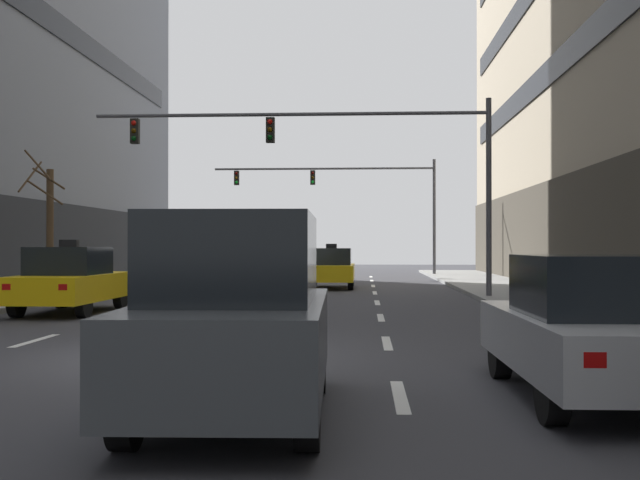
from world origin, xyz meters
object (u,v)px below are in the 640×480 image
(taxi_driving_5, at_px, (195,262))
(traffic_signal_1, at_px, (354,190))
(taxi_driving_1, at_px, (281,259))
(car_driving_6, at_px, (264,266))
(car_driving_0, at_px, (237,316))
(car_driving_4, at_px, (235,274))
(traffic_signal_0, at_px, (343,150))
(car_parked_1, at_px, (594,328))
(taxi_driving_2, at_px, (332,268))
(street_tree_0, at_px, (49,225))
(taxi_driving_3, at_px, (71,280))

(taxi_driving_5, bearing_deg, traffic_signal_1, 52.74)
(taxi_driving_1, xyz_separation_m, traffic_signal_1, (3.83, 4.42, 3.98))
(car_driving_6, bearing_deg, car_driving_0, -83.30)
(car_driving_4, distance_m, traffic_signal_0, 5.63)
(car_parked_1, bearing_deg, taxi_driving_2, 99.79)
(taxi_driving_5, height_order, street_tree_0, street_tree_0)
(traffic_signal_0, bearing_deg, car_parked_1, -78.59)
(car_driving_0, bearing_deg, car_parked_1, 16.02)
(taxi_driving_2, bearing_deg, traffic_signal_1, 86.47)
(traffic_signal_0, bearing_deg, car_driving_6, 112.82)
(taxi_driving_2, height_order, car_driving_6, taxi_driving_2)
(car_driving_6, bearing_deg, street_tree_0, -128.92)
(car_parked_1, distance_m, traffic_signal_1, 36.57)
(car_driving_6, bearing_deg, taxi_driving_2, -37.38)
(taxi_driving_3, bearing_deg, taxi_driving_5, 90.45)
(taxi_driving_5, bearing_deg, car_driving_6, -17.11)
(taxi_driving_3, height_order, car_parked_1, taxi_driving_3)
(taxi_driving_2, height_order, car_driving_4, taxi_driving_2)
(taxi_driving_3, relative_size, car_driving_6, 1.00)
(street_tree_0, bearing_deg, car_parked_1, -51.86)
(taxi_driving_1, xyz_separation_m, car_driving_4, (-0.06, -14.49, -0.24))
(taxi_driving_3, height_order, street_tree_0, street_tree_0)
(car_driving_6, xyz_separation_m, traffic_signal_0, (3.78, -8.98, 4.10))
(car_driving_4, xyz_separation_m, car_parked_1, (7.09, -17.27, 0.02))
(taxi_driving_1, xyz_separation_m, taxi_driving_3, (-3.35, -20.84, -0.19))
(taxi_driving_2, height_order, traffic_signal_0, traffic_signal_0)
(traffic_signal_0, xyz_separation_m, traffic_signal_1, (0.15, 19.64, 0.09))
(car_driving_0, relative_size, traffic_signal_0, 0.33)
(taxi_driving_1, relative_size, taxi_driving_3, 0.95)
(taxi_driving_5, bearing_deg, street_tree_0, -109.11)
(car_driving_0, bearing_deg, taxi_driving_5, 103.23)
(taxi_driving_3, bearing_deg, car_driving_0, -62.10)
(car_driving_6, relative_size, traffic_signal_0, 0.35)
(taxi_driving_1, distance_m, taxi_driving_2, 9.14)
(traffic_signal_0, distance_m, street_tree_0, 10.66)
(taxi_driving_5, relative_size, traffic_signal_0, 0.32)
(street_tree_0, bearing_deg, traffic_signal_1, 60.81)
(taxi_driving_1, bearing_deg, street_tree_0, -114.87)
(traffic_signal_0, distance_m, traffic_signal_1, 19.64)
(taxi_driving_5, xyz_separation_m, car_driving_6, (3.38, -1.04, -0.16))
(taxi_driving_3, xyz_separation_m, street_tree_0, (-3.30, 6.49, 1.63))
(taxi_driving_3, bearing_deg, taxi_driving_1, 80.86)
(car_driving_6, xyz_separation_m, traffic_signal_1, (3.93, 10.65, 4.19))
(taxi_driving_5, bearing_deg, car_parked_1, -68.44)
(car_driving_4, bearing_deg, taxi_driving_1, 89.74)
(taxi_driving_3, xyz_separation_m, traffic_signal_1, (7.19, 25.26, 4.17))
(street_tree_0, bearing_deg, car_driving_0, -62.44)
(car_driving_0, distance_m, traffic_signal_1, 37.55)
(car_driving_0, relative_size, street_tree_0, 0.89)
(taxi_driving_1, bearing_deg, car_driving_0, -84.73)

